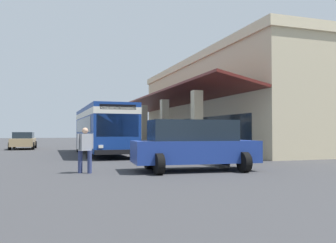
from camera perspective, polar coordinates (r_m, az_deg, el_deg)
ground at (r=31.25m, az=3.36°, el=-4.42°), size 120.00×120.00×0.00m
curb_strip at (r=28.59m, az=-4.52°, el=-4.56°), size 29.17×0.50×0.12m
plaza_building at (r=32.32m, az=12.32°, el=2.49°), size 24.61×14.73×7.64m
transit_bus at (r=24.21m, az=-10.59°, el=-0.83°), size 11.24×2.93×3.34m
parked_suv_blue at (r=13.80m, az=4.18°, el=-3.74°), size 2.98×4.95×1.97m
parked_sedan_tan at (r=33.19m, az=-22.35°, el=-2.84°), size 4.44×2.09×1.47m
pedestrian at (r=13.29m, az=-13.28°, el=-4.13°), size 0.45×0.63×1.67m
potted_palm at (r=33.07m, az=-4.76°, el=-3.16°), size 1.57×1.68×3.09m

